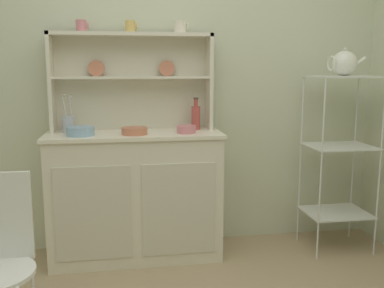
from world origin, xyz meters
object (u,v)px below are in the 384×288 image
object	(u,v)px
utensil_jar	(68,124)
hutch_cabinet	(136,194)
hutch_shelf_unit	(132,74)
bowl_mixing_large	(80,131)
porcelain_teapot	(344,63)
bakers_rack	(340,145)
jam_bottle	(196,117)
cup_rose_0	(81,26)

from	to	relation	value
utensil_jar	hutch_cabinet	bearing A→B (deg)	-10.18
hutch_shelf_unit	utensil_jar	world-z (taller)	hutch_shelf_unit
bowl_mixing_large	porcelain_teapot	bearing A→B (deg)	-0.26
bowl_mixing_large	porcelain_teapot	xyz separation A→B (m)	(1.77, -0.01, 0.43)
porcelain_teapot	bakers_rack	bearing A→B (deg)	-0.00
jam_bottle	hutch_cabinet	bearing A→B (deg)	-168.68
jam_bottle	cup_rose_0	bearing A→B (deg)	177.26
bakers_rack	porcelain_teapot	bearing A→B (deg)	180.00
cup_rose_0	hutch_shelf_unit	bearing A→B (deg)	7.38
hutch_cabinet	porcelain_teapot	distance (m)	1.68
bakers_rack	hutch_cabinet	bearing A→B (deg)	176.74
bowl_mixing_large	jam_bottle	world-z (taller)	jam_bottle
bowl_mixing_large	hutch_shelf_unit	bearing A→B (deg)	34.90
hutch_shelf_unit	utensil_jar	size ratio (longest dim) A/B	4.28
hutch_shelf_unit	bakers_rack	bearing A→B (deg)	-9.74
hutch_cabinet	bakers_rack	distance (m)	1.47
bakers_rack	bowl_mixing_large	world-z (taller)	bakers_rack
hutch_shelf_unit	utensil_jar	bearing A→B (deg)	-168.62
cup_rose_0	jam_bottle	xyz separation A→B (m)	(0.75, -0.04, -0.61)
hutch_shelf_unit	bowl_mixing_large	size ratio (longest dim) A/B	6.20
hutch_shelf_unit	bowl_mixing_large	xyz separation A→B (m)	(-0.34, -0.24, -0.36)
bakers_rack	jam_bottle	xyz separation A→B (m)	(-1.00, 0.17, 0.20)
bowl_mixing_large	jam_bottle	xyz separation A→B (m)	(0.77, 0.16, 0.06)
hutch_shelf_unit	jam_bottle	size ratio (longest dim) A/B	4.88
bowl_mixing_large	porcelain_teapot	distance (m)	1.82
porcelain_teapot	bowl_mixing_large	bearing A→B (deg)	179.74
utensil_jar	cup_rose_0	bearing A→B (deg)	22.50
cup_rose_0	utensil_jar	distance (m)	0.65
jam_bottle	utensil_jar	world-z (taller)	utensil_jar
bakers_rack	utensil_jar	size ratio (longest dim) A/B	4.87
cup_rose_0	jam_bottle	world-z (taller)	cup_rose_0
utensil_jar	bowl_mixing_large	bearing A→B (deg)	-58.97
jam_bottle	porcelain_teapot	distance (m)	1.08
bakers_rack	utensil_jar	world-z (taller)	bakers_rack
bakers_rack	bowl_mixing_large	xyz separation A→B (m)	(-1.77, 0.01, 0.14)
hutch_cabinet	jam_bottle	size ratio (longest dim) A/B	5.22
hutch_cabinet	utensil_jar	xyz separation A→B (m)	(-0.43, 0.08, 0.48)
bowl_mixing_large	utensil_jar	size ratio (longest dim) A/B	0.69
bowl_mixing_large	utensil_jar	world-z (taller)	utensil_jar
cup_rose_0	hutch_cabinet	bearing A→B (deg)	-20.77
hutch_cabinet	hutch_shelf_unit	distance (m)	0.83
hutch_cabinet	porcelain_teapot	bearing A→B (deg)	-3.26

